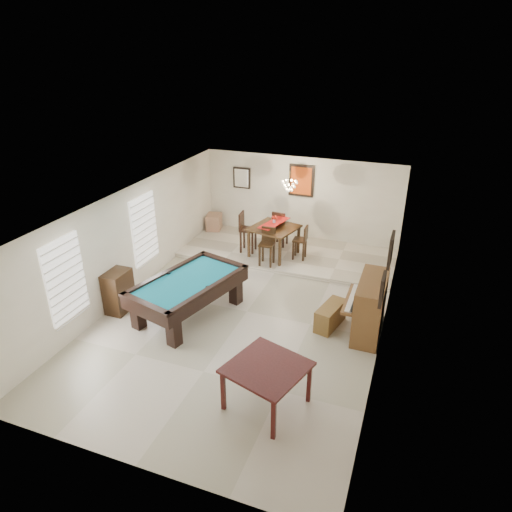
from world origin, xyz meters
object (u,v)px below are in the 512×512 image
Objects in this scene: pool_table at (189,298)px; upright_piano at (363,305)px; dining_table at (274,239)px; dining_chair_north at (280,228)px; square_table at (267,386)px; piano_bench at (330,316)px; flower_vase at (274,219)px; corner_bench at (214,222)px; dining_chair_east at (300,242)px; apothecary_chest at (119,291)px; dining_chair_west at (248,232)px; dining_chair_south at (267,247)px; chandelier at (290,182)px.

upright_piano reaches higher than pool_table.
dining_chair_north reaches higher than dining_table.
dining_chair_north is (-1.75, 6.28, 0.25)m from square_table.
flower_vase is at bearing 128.40° from piano_bench.
flower_vase reaches higher than corner_bench.
upright_piano reaches higher than dining_chair_east.
dining_table reaches higher than piano_bench.
dining_chair_north is 2.44m from corner_bench.
flower_vase is 0.95m from dining_chair_east.
dining_chair_east reaches higher than piano_bench.
apothecary_chest is 5.18m from dining_chair_north.
pool_table is 4.89m from corner_bench.
dining_table is at bearing 136.43° from upright_piano.
dining_chair_east is at bearing -93.57° from dining_chair_west.
dining_chair_north is 1.12× the size of dining_chair_east.
dining_table reaches higher than pool_table.
square_table is at bearing -58.47° from corner_bench.
square_table is 1.02× the size of dining_chair_west.
upright_piano is 6.99× the size of flower_vase.
piano_bench is at bearing 27.17° from pool_table.
piano_bench is 0.95× the size of dining_chair_east.
flower_vase is (-1.71, 5.55, 0.78)m from square_table.
dining_chair_south is (-2.20, 2.14, 0.38)m from piano_bench.
dining_chair_east is (-1.48, 2.83, 0.35)m from piano_bench.
upright_piano is at bearing -43.57° from flower_vase.
chandelier is at bearing 130.17° from upright_piano.
chandelier is at bearing -79.16° from dining_chair_west.
flower_vase reaches higher than dining_chair_west.
square_table is at bearing -112.64° from upright_piano.
corner_bench is at bearing 48.50° from dining_chair_west.
upright_piano is at bearing 11.77° from apothecary_chest.
piano_bench is 3.10m from dining_chair_south.
corner_bench is (-5.30, 3.93, -0.25)m from upright_piano.
upright_piano is 1.51× the size of apothecary_chest.
corner_bench is (-4.13, 6.73, -0.04)m from square_table.
upright_piano is 1.54× the size of dining_chair_east.
flower_vase is at bearing 136.43° from upright_piano.
dining_chair_south is at bearing 52.34° from apothecary_chest.
chandelier is at bearing 56.35° from apothecary_chest.
square_table is 0.80× the size of upright_piano.
upright_piano is (3.75, 0.71, 0.19)m from pool_table.
upright_piano reaches higher than corner_bench.
dining_chair_east is (0.73, 0.69, -0.04)m from dining_chair_south.
dining_chair_south is (-2.87, 2.08, 0.02)m from upright_piano.
pool_table is 4.27m from dining_chair_north.
chandelier is (2.76, 4.15, 1.71)m from apothecary_chest.
corner_bench reaches higher than piano_bench.
chandelier reaches higher than square_table.
flower_vase reaches higher than dining_chair_east.
dining_chair_south is 1.07× the size of dining_chair_east.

